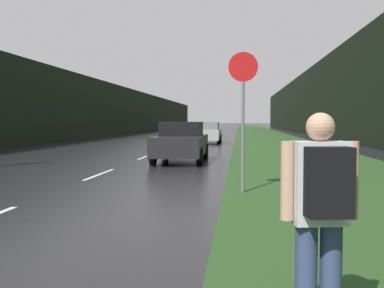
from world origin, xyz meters
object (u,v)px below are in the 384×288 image
object	(u,v)px
car_passing_far	(207,133)
hitchhiker_with_backpack	(321,210)
stop_sign	(243,109)
car_passing_near	(181,142)

from	to	relation	value
car_passing_far	hitchhiker_with_backpack	bearing A→B (deg)	95.34
stop_sign	car_passing_far	size ratio (longest dim) A/B	0.65
hitchhiker_with_backpack	car_passing_far	distance (m)	30.70
stop_sign	hitchhiker_with_backpack	world-z (taller)	stop_sign
car_passing_far	car_passing_near	bearing A→B (deg)	90.00
stop_sign	car_passing_far	bearing A→B (deg)	95.69
stop_sign	hitchhiker_with_backpack	bearing A→B (deg)	-85.84
hitchhiker_with_backpack	car_passing_near	xyz separation A→B (m)	(-2.86, 15.09, -0.18)
car_passing_near	car_passing_far	xyz separation A→B (m)	(-0.00, 15.47, -0.03)
stop_sign	car_passing_near	bearing A→B (deg)	106.34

